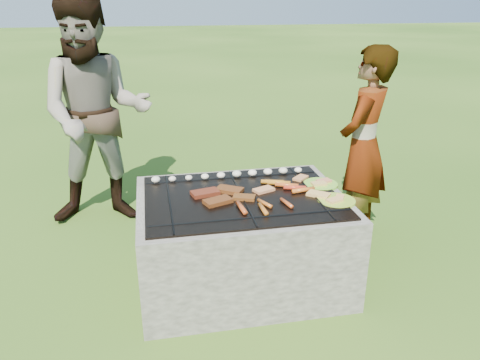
{
  "coord_description": "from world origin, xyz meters",
  "views": [
    {
      "loc": [
        -0.53,
        -2.65,
        1.78
      ],
      "look_at": [
        0.0,
        0.05,
        0.7
      ],
      "focal_mm": 35.0,
      "sensor_mm": 36.0,
      "label": 1
    }
  ],
  "objects_px": {
    "plate_far": "(321,184)",
    "bystander": "(97,114)",
    "cook": "(363,147)",
    "fire_pit": "(241,242)",
    "plate_near": "(336,201)"
  },
  "relations": [
    {
      "from": "cook",
      "to": "bystander",
      "type": "distance_m",
      "value": 2.09
    },
    {
      "from": "cook",
      "to": "plate_far",
      "type": "bearing_deg",
      "value": -8.01
    },
    {
      "from": "plate_far",
      "to": "bystander",
      "type": "distance_m",
      "value": 1.86
    },
    {
      "from": "fire_pit",
      "to": "plate_near",
      "type": "distance_m",
      "value": 0.67
    },
    {
      "from": "plate_far",
      "to": "bystander",
      "type": "xyz_separation_m",
      "value": [
        -1.51,
        1.04,
        0.3
      ]
    },
    {
      "from": "fire_pit",
      "to": "plate_far",
      "type": "height_order",
      "value": "plate_far"
    },
    {
      "from": "bystander",
      "to": "cook",
      "type": "bearing_deg",
      "value": -17.76
    },
    {
      "from": "plate_near",
      "to": "bystander",
      "type": "bearing_deg",
      "value": 138.74
    },
    {
      "from": "plate_far",
      "to": "fire_pit",
      "type": "bearing_deg",
      "value": -169.98
    },
    {
      "from": "fire_pit",
      "to": "plate_near",
      "type": "xyz_separation_m",
      "value": [
        0.56,
        -0.18,
        0.33
      ]
    },
    {
      "from": "bystander",
      "to": "plate_far",
      "type": "bearing_deg",
      "value": -32.98
    },
    {
      "from": "plate_far",
      "to": "plate_near",
      "type": "height_order",
      "value": "same"
    },
    {
      "from": "plate_near",
      "to": "cook",
      "type": "relative_size",
      "value": 0.17
    },
    {
      "from": "fire_pit",
      "to": "bystander",
      "type": "bearing_deg",
      "value": 129.6
    },
    {
      "from": "plate_far",
      "to": "cook",
      "type": "height_order",
      "value": "cook"
    }
  ]
}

